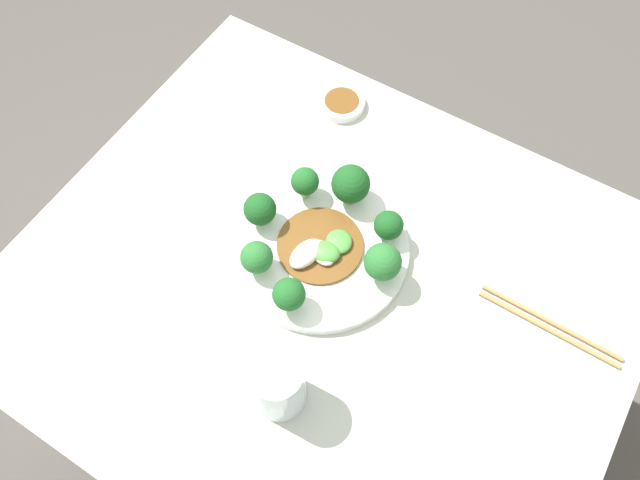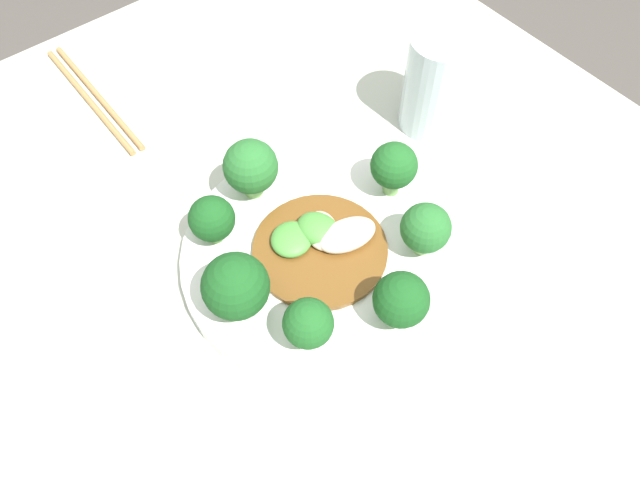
{
  "view_description": "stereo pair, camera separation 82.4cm",
  "coord_description": "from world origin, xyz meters",
  "px_view_note": "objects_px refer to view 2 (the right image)",
  "views": [
    {
      "loc": [
        0.2,
        -0.33,
        1.58
      ],
      "look_at": [
        -0.03,
        0.04,
        0.77
      ],
      "focal_mm": 35.0,
      "sensor_mm": 36.0,
      "label": 1
    },
    {
      "loc": [
        -0.29,
        0.25,
        1.26
      ],
      "look_at": [
        -0.03,
        0.04,
        0.77
      ],
      "focal_mm": 35.0,
      "sensor_mm": 36.0,
      "label": 2
    }
  ],
  "objects_px": {
    "plate": "(320,256)",
    "broccoli_west": "(401,300)",
    "broccoli_northeast": "(212,219)",
    "broccoli_northwest": "(308,324)",
    "broccoli_south": "(394,166)",
    "broccoli_north": "(236,287)",
    "broccoli_east": "(251,167)",
    "stirfry_center": "(322,241)",
    "drinking_glass": "(436,83)",
    "chopsticks": "(94,98)",
    "broccoli_southwest": "(426,229)"
  },
  "relations": [
    {
      "from": "plate",
      "to": "broccoli_west",
      "type": "height_order",
      "value": "broccoli_west"
    },
    {
      "from": "broccoli_northeast",
      "to": "broccoli_northwest",
      "type": "relative_size",
      "value": 0.91
    },
    {
      "from": "broccoli_south",
      "to": "broccoli_north",
      "type": "relative_size",
      "value": 0.86
    },
    {
      "from": "broccoli_west",
      "to": "broccoli_south",
      "type": "height_order",
      "value": "broccoli_south"
    },
    {
      "from": "broccoli_east",
      "to": "broccoli_northeast",
      "type": "xyz_separation_m",
      "value": [
        -0.02,
        0.06,
        -0.01
      ]
    },
    {
      "from": "plate",
      "to": "broccoli_east",
      "type": "xyz_separation_m",
      "value": [
        0.1,
        0.01,
        0.05
      ]
    },
    {
      "from": "broccoli_northeast",
      "to": "stirfry_center",
      "type": "height_order",
      "value": "broccoli_northeast"
    },
    {
      "from": "broccoli_northeast",
      "to": "broccoli_north",
      "type": "bearing_deg",
      "value": 161.78
    },
    {
      "from": "plate",
      "to": "broccoli_northeast",
      "type": "xyz_separation_m",
      "value": [
        0.08,
        0.07,
        0.04
      ]
    },
    {
      "from": "broccoli_west",
      "to": "broccoli_northeast",
      "type": "distance_m",
      "value": 0.19
    },
    {
      "from": "broccoli_northwest",
      "to": "drinking_glass",
      "type": "xyz_separation_m",
      "value": [
        0.14,
        -0.29,
        0.0
      ]
    },
    {
      "from": "stirfry_center",
      "to": "chopsticks",
      "type": "height_order",
      "value": "stirfry_center"
    },
    {
      "from": "broccoli_southwest",
      "to": "broccoli_south",
      "type": "bearing_deg",
      "value": -19.53
    },
    {
      "from": "broccoli_east",
      "to": "broccoli_southwest",
      "type": "xyz_separation_m",
      "value": [
        -0.16,
        -0.09,
        -0.0
      ]
    },
    {
      "from": "broccoli_east",
      "to": "broccoli_southwest",
      "type": "bearing_deg",
      "value": -151.57
    },
    {
      "from": "broccoli_west",
      "to": "drinking_glass",
      "type": "distance_m",
      "value": 0.27
    },
    {
      "from": "plate",
      "to": "chopsticks",
      "type": "height_order",
      "value": "plate"
    },
    {
      "from": "plate",
      "to": "broccoli_northeast",
      "type": "distance_m",
      "value": 0.11
    },
    {
      "from": "plate",
      "to": "broccoli_east",
      "type": "relative_size",
      "value": 4.02
    },
    {
      "from": "chopsticks",
      "to": "stirfry_center",
      "type": "bearing_deg",
      "value": -167.5
    },
    {
      "from": "broccoli_west",
      "to": "broccoli_east",
      "type": "relative_size",
      "value": 0.9
    },
    {
      "from": "broccoli_southwest",
      "to": "broccoli_northeast",
      "type": "height_order",
      "value": "broccoli_southwest"
    },
    {
      "from": "broccoli_southwest",
      "to": "chopsticks",
      "type": "bearing_deg",
      "value": 20.12
    },
    {
      "from": "plate",
      "to": "broccoli_southwest",
      "type": "bearing_deg",
      "value": -126.64
    },
    {
      "from": "broccoli_west",
      "to": "broccoli_northwest",
      "type": "relative_size",
      "value": 1.02
    },
    {
      "from": "broccoli_north",
      "to": "chopsticks",
      "type": "bearing_deg",
      "value": -4.38
    },
    {
      "from": "broccoli_southwest",
      "to": "broccoli_south",
      "type": "height_order",
      "value": "broccoli_south"
    },
    {
      "from": "broccoli_west",
      "to": "drinking_glass",
      "type": "relative_size",
      "value": 0.52
    },
    {
      "from": "broccoli_northwest",
      "to": "broccoli_southwest",
      "type": "bearing_deg",
      "value": -86.16
    },
    {
      "from": "broccoli_south",
      "to": "stirfry_center",
      "type": "distance_m",
      "value": 0.1
    },
    {
      "from": "chopsticks",
      "to": "broccoli_southwest",
      "type": "bearing_deg",
      "value": -159.88
    },
    {
      "from": "broccoli_west",
      "to": "chopsticks",
      "type": "distance_m",
      "value": 0.45
    },
    {
      "from": "chopsticks",
      "to": "broccoli_east",
      "type": "bearing_deg",
      "value": -165.8
    },
    {
      "from": "plate",
      "to": "broccoli_southwest",
      "type": "relative_size",
      "value": 4.6
    },
    {
      "from": "drinking_glass",
      "to": "broccoli_northwest",
      "type": "bearing_deg",
      "value": 115.94
    },
    {
      "from": "plate",
      "to": "stirfry_center",
      "type": "relative_size",
      "value": 2.07
    },
    {
      "from": "broccoli_northwest",
      "to": "chopsticks",
      "type": "bearing_deg",
      "value": 0.28
    },
    {
      "from": "broccoli_east",
      "to": "broccoli_northeast",
      "type": "distance_m",
      "value": 0.07
    },
    {
      "from": "broccoli_south",
      "to": "broccoli_north",
      "type": "height_order",
      "value": "broccoli_north"
    },
    {
      "from": "broccoli_southwest",
      "to": "stirfry_center",
      "type": "distance_m",
      "value": 0.1
    },
    {
      "from": "broccoli_southwest",
      "to": "broccoli_northwest",
      "type": "distance_m",
      "value": 0.15
    },
    {
      "from": "drinking_glass",
      "to": "plate",
      "type": "bearing_deg",
      "value": 107.92
    },
    {
      "from": "broccoli_east",
      "to": "broccoli_north",
      "type": "height_order",
      "value": "broccoli_north"
    },
    {
      "from": "plate",
      "to": "chopsticks",
      "type": "xyz_separation_m",
      "value": [
        0.35,
        0.07,
        -0.01
      ]
    },
    {
      "from": "broccoli_south",
      "to": "broccoli_northwest",
      "type": "height_order",
      "value": "broccoli_south"
    },
    {
      "from": "broccoli_west",
      "to": "drinking_glass",
      "type": "height_order",
      "value": "drinking_glass"
    },
    {
      "from": "drinking_glass",
      "to": "broccoli_west",
      "type": "bearing_deg",
      "value": 129.22
    },
    {
      "from": "broccoli_northwest",
      "to": "broccoli_east",
      "type": "bearing_deg",
      "value": -19.61
    },
    {
      "from": "broccoli_east",
      "to": "broccoli_northwest",
      "type": "bearing_deg",
      "value": 160.39
    },
    {
      "from": "broccoli_south",
      "to": "stirfry_center",
      "type": "height_order",
      "value": "broccoli_south"
    }
  ]
}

